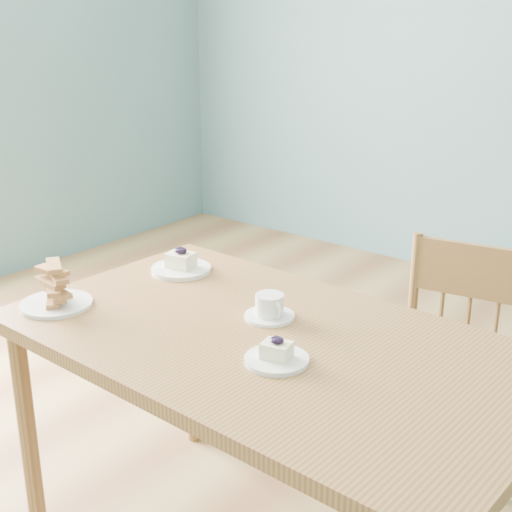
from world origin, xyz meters
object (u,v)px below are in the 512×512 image
cheesecake_plate_near (277,356)px  cheesecake_plate_far (181,265)px  coffee_cup (270,308)px  biscotti_plate (55,292)px  dining_table (270,363)px  dining_chair (453,385)px

cheesecake_plate_near → cheesecake_plate_far: 0.63m
cheesecake_plate_far → coffee_cup: size_ratio=1.39×
cheesecake_plate_near → biscotti_plate: (-0.64, -0.11, 0.02)m
dining_table → dining_chair: dining_chair is taller
cheesecake_plate_far → coffee_cup: (0.41, -0.10, 0.01)m
dining_table → coffee_cup: 0.15m
dining_chair → coffee_cup: bearing=-134.3°
dining_chair → cheesecake_plate_far: 0.86m
dining_table → cheesecake_plate_near: cheesecake_plate_near is taller
dining_table → dining_chair: (0.25, 0.54, -0.21)m
dining_table → coffee_cup: bearing=129.5°
cheesecake_plate_near → coffee_cup: coffee_cup is taller
coffee_cup → cheesecake_plate_near: bearing=-26.3°
coffee_cup → biscotti_plate: (-0.49, -0.29, 0.01)m
biscotti_plate → dining_table: bearing=19.9°
dining_chair → cheesecake_plate_far: size_ratio=4.61×
dining_chair → biscotti_plate: size_ratio=4.33×
coffee_cup → biscotti_plate: bearing=-126.9°
biscotti_plate → cheesecake_plate_far: bearing=78.9°
cheesecake_plate_far → biscotti_plate: biscotti_plate is taller
dining_chair → coffee_cup: size_ratio=6.41×
dining_table → coffee_cup: size_ratio=10.43×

